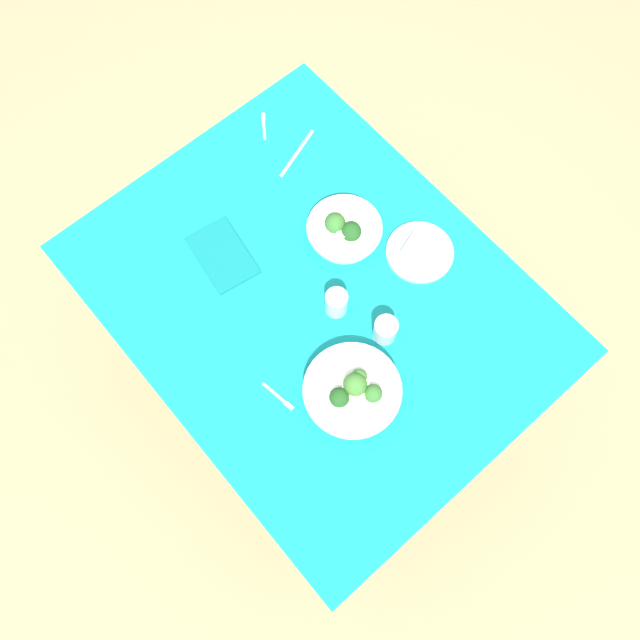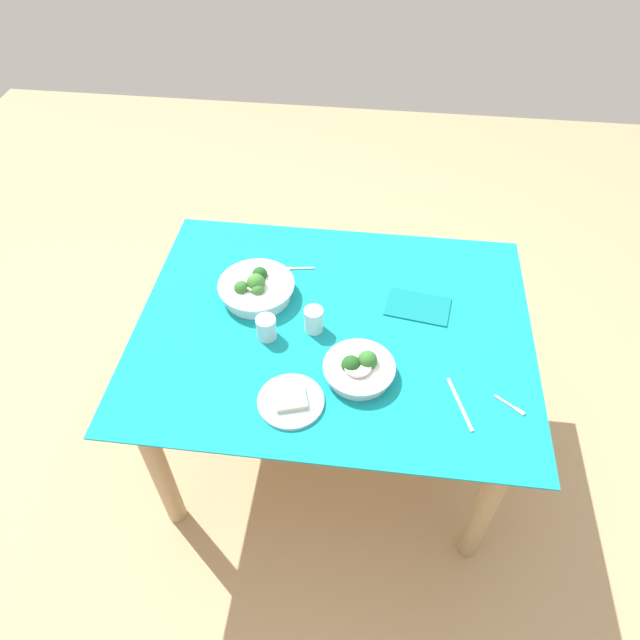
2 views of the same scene
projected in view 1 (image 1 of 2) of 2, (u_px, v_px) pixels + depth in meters
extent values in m
plane|color=tan|center=(317.00, 365.00, 2.65)|extent=(6.00, 6.00, 0.00)
cube|color=teal|center=(316.00, 297.00, 1.98)|extent=(1.34, 1.05, 0.01)
cube|color=tan|center=(316.00, 299.00, 1.99)|extent=(1.30, 1.02, 0.02)
cylinder|color=tan|center=(126.00, 296.00, 2.38)|extent=(0.07, 0.07, 0.69)
cylinder|color=tan|center=(334.00, 548.00, 2.09)|extent=(0.07, 0.07, 0.69)
cylinder|color=tan|center=(303.00, 166.00, 2.56)|extent=(0.07, 0.07, 0.69)
cylinder|color=tan|center=(516.00, 381.00, 2.27)|extent=(0.07, 0.07, 0.69)
cylinder|color=white|center=(344.00, 231.00, 2.03)|extent=(0.20, 0.20, 0.04)
cylinder|color=white|center=(344.00, 228.00, 2.01)|extent=(0.23, 0.23, 0.01)
sphere|color=#1E511E|center=(352.00, 230.00, 2.00)|extent=(0.05, 0.05, 0.05)
sphere|color=#33702D|center=(335.00, 223.00, 1.99)|extent=(0.06, 0.06, 0.06)
sphere|color=#1E511E|center=(351.00, 232.00, 1.99)|extent=(0.06, 0.06, 0.06)
cylinder|color=beige|center=(348.00, 225.00, 1.99)|extent=(0.09, 0.09, 0.01)
cylinder|color=white|center=(352.00, 392.00, 1.85)|extent=(0.24, 0.24, 0.05)
cylinder|color=white|center=(352.00, 390.00, 1.82)|extent=(0.27, 0.27, 0.01)
sphere|color=#3D7A33|center=(359.00, 377.00, 1.83)|extent=(0.05, 0.05, 0.05)
sphere|color=#33702D|center=(373.00, 393.00, 1.81)|extent=(0.05, 0.05, 0.05)
sphere|color=#1E511E|center=(339.00, 397.00, 1.81)|extent=(0.06, 0.06, 0.06)
sphere|color=#3D7A33|center=(355.00, 385.00, 1.81)|extent=(0.07, 0.07, 0.07)
cylinder|color=beige|center=(356.00, 387.00, 1.81)|extent=(0.08, 0.08, 0.01)
cylinder|color=#99C6D1|center=(420.00, 252.00, 2.02)|extent=(0.20, 0.20, 0.01)
cube|color=beige|center=(420.00, 250.00, 2.00)|extent=(0.11, 0.11, 0.02)
cylinder|color=silver|center=(336.00, 303.00, 1.92)|extent=(0.07, 0.07, 0.09)
cylinder|color=silver|center=(385.00, 330.00, 1.90)|extent=(0.07, 0.07, 0.08)
cube|color=#B7B7BC|center=(264.00, 130.00, 2.17)|extent=(0.06, 0.05, 0.00)
cube|color=#B7B7BC|center=(263.00, 117.00, 2.19)|extent=(0.03, 0.03, 0.00)
cube|color=#B7B7BC|center=(274.00, 393.00, 1.87)|extent=(0.08, 0.02, 0.00)
cube|color=#B7B7BC|center=(289.00, 406.00, 1.86)|extent=(0.03, 0.02, 0.00)
cube|color=#B7B7BC|center=(297.00, 153.00, 2.14)|extent=(0.07, 0.19, 0.00)
cube|color=#0F777D|center=(223.00, 255.00, 2.02)|extent=(0.24, 0.17, 0.01)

